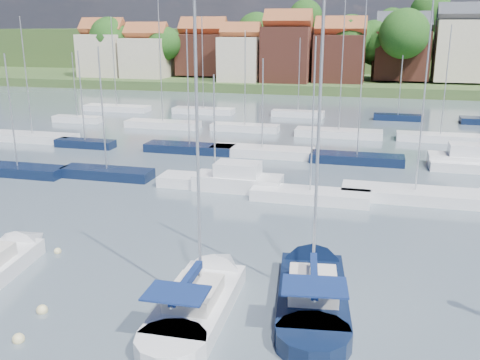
# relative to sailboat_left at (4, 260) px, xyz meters

# --- Properties ---
(ground) EXTENTS (260.00, 260.00, 0.00)m
(ground) POSITION_rel_sailboat_left_xyz_m (13.95, 36.97, -0.36)
(ground) COLOR #4D5F69
(ground) RESTS_ON ground
(sailboat_left) EXTENTS (3.71, 9.92, 13.25)m
(sailboat_left) POSITION_rel_sailboat_left_xyz_m (0.00, 0.00, 0.00)
(sailboat_left) COLOR silver
(sailboat_left) RESTS_ON ground
(sailboat_centre) EXTENTS (3.19, 11.10, 15.02)m
(sailboat_centre) POSITION_rel_sailboat_left_xyz_m (11.68, -0.64, -0.01)
(sailboat_centre) COLOR silver
(sailboat_centre) RESTS_ON ground
(sailboat_navy) EXTENTS (4.68, 12.15, 16.38)m
(sailboat_navy) POSITION_rel_sailboat_left_xyz_m (16.46, 1.68, -0.01)
(sailboat_navy) COLOR black
(sailboat_navy) RESTS_ON ground
(buoy_b) EXTENTS (0.51, 0.51, 0.51)m
(buoy_b) POSITION_rel_sailboat_left_xyz_m (5.28, -6.04, -0.36)
(buoy_b) COLOR beige
(buoy_b) RESTS_ON ground
(buoy_c) EXTENTS (0.52, 0.52, 0.52)m
(buoy_c) POSITION_rel_sailboat_left_xyz_m (4.83, -3.73, -0.36)
(buoy_c) COLOR beige
(buoy_c) RESTS_ON ground
(buoy_e) EXTENTS (0.52, 0.52, 0.52)m
(buoy_e) POSITION_rel_sailboat_left_xyz_m (14.96, 4.39, -0.36)
(buoy_e) COLOR #D85914
(buoy_e) RESTS_ON ground
(buoy_g) EXTENTS (0.41, 0.41, 0.41)m
(buoy_g) POSITION_rel_sailboat_left_xyz_m (1.74, 2.34, -0.36)
(buoy_g) COLOR beige
(buoy_g) RESTS_ON ground
(marina_field) EXTENTS (79.62, 41.41, 15.93)m
(marina_field) POSITION_rel_sailboat_left_xyz_m (15.86, 32.12, 0.07)
(marina_field) COLOR silver
(marina_field) RESTS_ON ground
(far_shore_town) EXTENTS (212.46, 90.00, 22.27)m
(far_shore_town) POSITION_rel_sailboat_left_xyz_m (16.18, 129.63, 4.24)
(far_shore_town) COLOR #405128
(far_shore_town) RESTS_ON ground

